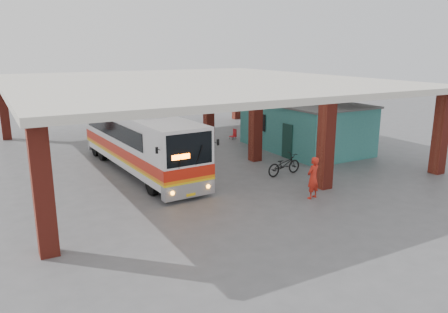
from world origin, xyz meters
TOP-DOWN VIEW (x-y plane):
  - ground at (0.00, 0.00)m, footprint 90.00×90.00m
  - brick_columns at (1.43, 5.00)m, footprint 20.10×21.60m
  - canopy_roof at (0.50, 6.50)m, footprint 21.00×23.00m
  - shop_building at (7.49, 4.00)m, footprint 5.20×8.20m
  - coach_bus at (-3.70, 4.08)m, footprint 3.09×11.85m
  - motorcycle at (2.66, -0.30)m, footprint 2.19×0.94m
  - pedestrian at (1.56, -3.89)m, footprint 0.78×0.61m
  - red_chair at (5.04, 8.96)m, footprint 0.42×0.42m

SIDE VIEW (x-z plane):
  - ground at x=0.00m, z-range 0.00..0.00m
  - red_chair at x=5.04m, z-range -0.03..0.73m
  - motorcycle at x=2.66m, z-range 0.00..1.12m
  - pedestrian at x=1.56m, z-range 0.00..1.89m
  - shop_building at x=7.49m, z-range 0.01..3.12m
  - coach_bus at x=-3.70m, z-range -0.01..3.41m
  - brick_columns at x=1.43m, z-range 0.00..4.35m
  - canopy_roof at x=0.50m, z-range 4.35..4.65m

